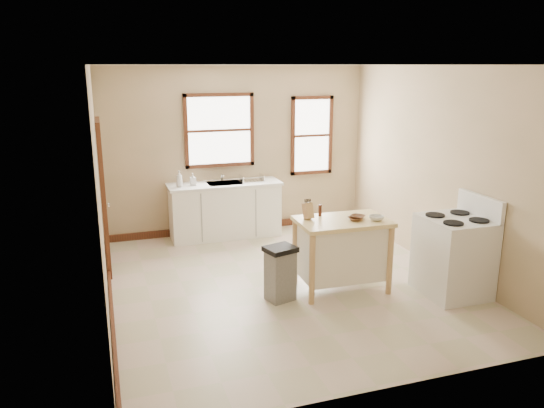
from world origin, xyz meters
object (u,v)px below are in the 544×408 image
Objects in this scene: kitchen_island at (342,255)px; pepper_grinder at (320,210)px; bowl_c at (376,218)px; trash_bin at (280,273)px; soap_bottle_b at (193,179)px; knife_block at (308,211)px; gas_stove at (454,246)px; soap_bottle_a at (179,179)px; dish_rack at (252,179)px; bowl_a at (355,219)px; bowl_b at (358,217)px.

kitchen_island is 0.63m from pepper_grinder.
trash_bin is at bearing 175.55° from bowl_c.
knife_block reaches higher than soap_bottle_b.
bowl_c is (0.79, -0.32, -0.07)m from knife_block.
gas_stove reaches higher than trash_bin.
pepper_grinder is at bearing -65.40° from soap_bottle_b.
knife_block is (1.25, -2.36, -0.02)m from soap_bottle_a.
dish_rack is 2.71m from bowl_a.
gas_stove is (1.71, -3.11, -0.34)m from dish_rack.
dish_rack is 0.30× the size of gas_stove.
soap_bottle_a is at bearing 103.64° from knife_block.
bowl_c is (0.59, -0.40, -0.05)m from pepper_grinder.
pepper_grinder reaches higher than bowl_c.
soap_bottle_b is 0.28× the size of trash_bin.
gas_stove reaches higher than pepper_grinder.
trash_bin is at bearing 167.11° from gas_stove.
pepper_grinder is at bearing 9.37° from trash_bin.
bowl_b is (0.19, -0.02, 0.49)m from kitchen_island.
soap_bottle_a is at bearing 133.58° from gas_stove.
soap_bottle_a is 2.70m from pepper_grinder.
soap_bottle_b is at bearing 130.73° from gas_stove.
dish_rack is at bearing 95.87° from pepper_grinder.
kitchen_island is 0.52m from bowl_b.
soap_bottle_a is 4.26m from gas_stove.
pepper_grinder is (-0.21, 0.24, 0.54)m from kitchen_island.
soap_bottle_a reaches higher than kitchen_island.
bowl_c is at bearing -33.98° from pepper_grinder.
gas_stove is (2.11, -0.48, 0.28)m from trash_bin.
bowl_c reaches higher than trash_bin.
bowl_c is at bearing -94.70° from dish_rack.
knife_block reaches higher than dish_rack.
knife_block is at bearing 157.12° from gas_stove.
dish_rack is 2.13× the size of bowl_b.
soap_bottle_b is 1.07× the size of bowl_b.
soap_bottle_b is 0.15× the size of gas_stove.
gas_stove is (0.89, -0.39, -0.33)m from bowl_c.
bowl_c is 1.38m from trash_bin.
knife_block reaches higher than bowl_a.
bowl_b is at bearing 143.38° from bowl_c.
soap_bottle_b reaches higher than trash_bin.
trash_bin is (-0.64, -0.30, -0.66)m from pepper_grinder.
soap_bottle_b reaches higher than dish_rack.
kitchen_island is at bearing -101.69° from dish_rack.
kitchen_island is 0.91× the size of gas_stove.
gas_stove reaches higher than soap_bottle_a.
dish_rack is at bearing -12.22° from soap_bottle_a.
soap_bottle_a is at bearing 124.37° from bowl_a.
bowl_c is (2.04, -2.68, -0.09)m from soap_bottle_a.
knife_block is (0.04, -2.41, 0.06)m from dish_rack.
knife_block is (-0.41, 0.16, 0.57)m from kitchen_island.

